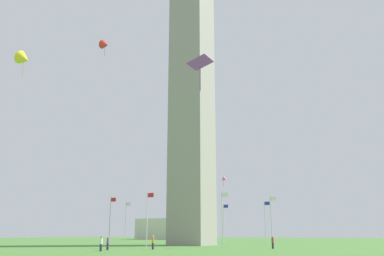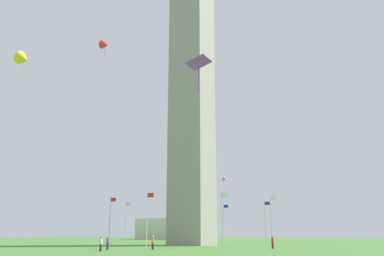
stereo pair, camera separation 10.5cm
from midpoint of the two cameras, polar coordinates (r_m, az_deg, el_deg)
ground_plane at (r=74.03m, az=0.04°, el=-16.10°), size 260.00×260.00×0.00m
obelisk_monument at (r=79.26m, az=0.04°, el=6.49°), size 6.70×6.70×60.91m
flagpole_n at (r=68.61m, az=11.11°, el=-12.31°), size 1.12×0.14×7.97m
flagpole_ne at (r=79.59m, az=10.27°, el=-12.61°), size 1.12×0.14×7.97m
flagpole_e at (r=87.07m, az=4.55°, el=-12.94°), size 1.12×0.14×7.97m
flagpole_se at (r=87.85m, az=-2.86°, el=-12.98°), size 1.12×0.14×7.97m
flagpole_s at (r=81.63m, az=-9.18°, el=-12.70°), size 1.12×0.14×7.97m
flagpole_sw at (r=70.96m, az=-11.35°, el=-12.36°), size 1.12×0.14×7.97m
flagpole_w at (r=61.55m, az=-6.22°, el=-12.26°), size 1.12×0.14×7.97m
flagpole_nw at (r=60.44m, az=4.35°, el=-12.27°), size 1.12×0.14×7.97m
person_purple_shirt at (r=54.24m, az=-11.68°, el=-15.51°), size 0.32×0.32×1.67m
person_red_shirt at (r=58.80m, az=11.26°, el=-15.44°), size 0.32×0.32×1.65m
person_orange_shirt at (r=55.47m, az=-5.46°, el=-15.65°), size 0.32×0.32×1.77m
person_white_shirt at (r=50.77m, az=-12.59°, el=-15.52°), size 0.32×0.32×1.73m
kite_pink_delta at (r=67.09m, az=4.44°, el=-7.16°), size 1.15×0.94×1.68m
kite_yellow_delta at (r=45.85m, az=-22.44°, el=8.92°), size 1.98×1.69×2.87m
kite_purple_diamond at (r=21.83m, az=1.08°, el=9.02°), size 1.12×1.16×1.76m
kite_red_delta at (r=66.65m, az=-12.05°, el=11.32°), size 1.75×1.47×2.86m
distant_building at (r=144.59m, az=-2.94°, el=-13.93°), size 21.26×12.47×6.89m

